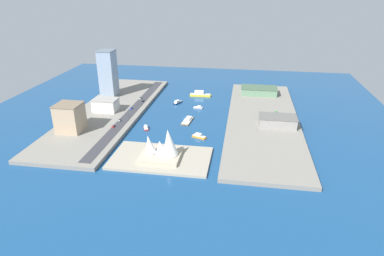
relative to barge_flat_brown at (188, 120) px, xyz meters
The scene contains 24 objects.
ground_plane 12.29m from the barge_flat_brown, 63.29° to the right, with size 440.00×440.00×0.00m, color navy.
quay_west 75.98m from the barge_flat_brown, behind, with size 70.00×240.00×3.36m, color gray.
quay_east 86.88m from the barge_flat_brown, ahead, with size 70.00×240.00×3.36m, color gray.
peninsula_point 82.04m from the barge_flat_brown, 84.78° to the left, with size 78.47×46.93×2.00m, color #A89E89.
road_strip 63.00m from the barge_flat_brown, 10.00° to the right, with size 10.35×228.00×0.15m, color #38383D.
barge_flat_brown is the anchor object (origin of this frame).
patrol_launch_navy 56.02m from the barge_flat_brown, 68.13° to the right, with size 9.41×13.76×3.88m.
yacht_sleek_gray 39.08m from the barge_flat_brown, 97.76° to the right, with size 11.21×5.12×3.33m.
tugboat_red 44.57m from the barge_flat_brown, 35.69° to the left, with size 7.06×10.44×3.38m.
ferry_yellow_fast 83.07m from the barge_flat_brown, 90.84° to the right, with size 27.22×7.62×6.98m.
water_taxi_orange 40.69m from the barge_flat_brown, 114.68° to the left, with size 14.31×8.82×4.11m.
carpark_squat_concrete 88.40m from the barge_flat_brown, behind, with size 35.53×20.52×10.16m.
tower_tall_glass 124.83m from the barge_flat_brown, 29.10° to the right, with size 18.13×20.01×54.31m.
hotel_broad_white 90.69m from the barge_flat_brown, ahead, with size 25.50×18.55×13.13m.
terminal_long_green 117.43m from the barge_flat_brown, 128.31° to the right, with size 43.56×23.74×8.91m.
apartment_midrise_tan 112.48m from the barge_flat_brown, 25.34° to the left, with size 22.57×22.36×26.08m.
pickup_red 73.85m from the barge_flat_brown, 27.18° to the left, with size 2.01×4.97×1.71m.
van_white 83.35m from the barge_flat_brown, 38.11° to the right, with size 2.03×5.06×1.68m.
sedan_silver 67.65m from the barge_flat_brown, 15.30° to the left, with size 1.93×4.86×1.59m.
suv_black 73.45m from the barge_flat_brown, 35.38° to the right, with size 1.81×5.15×1.45m.
hatchback_blue 67.04m from the barge_flat_brown, 14.10° to the right, with size 2.08×4.54×1.66m.
traffic_light_waterfront 58.36m from the barge_flat_brown, 17.24° to the left, with size 0.36×0.36×6.50m.
opera_landmark 82.45m from the barge_flat_brown, 85.81° to the left, with size 31.48×29.80×24.73m.
park_tree_cluster 82.02m from the barge_flat_brown, behind, with size 13.33×21.09×9.34m.
Camera 1 is at (-59.81, 319.51, 129.19)m, focal length 31.24 mm.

